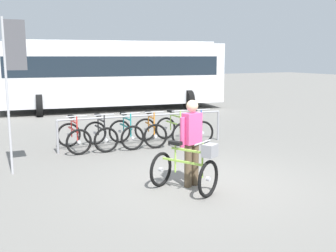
{
  "coord_description": "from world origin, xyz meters",
  "views": [
    {
      "loc": [
        -3.95,
        -6.43,
        2.43
      ],
      "look_at": [
        -0.29,
        0.86,
        1.0
      ],
      "focal_mm": 42.66,
      "sensor_mm": 36.0,
      "label": 1
    }
  ],
  "objects_px": {
    "racked_bike_teal": "(126,133)",
    "person_with_featured_bike": "(192,139)",
    "racked_bike_red": "(74,137)",
    "racked_bike_blue": "(196,128)",
    "racked_bike_orange": "(150,131)",
    "banner_flag": "(12,66)",
    "racked_bike_black": "(100,135)",
    "bus_distant": "(113,71)",
    "featured_bicycle": "(188,169)",
    "racked_bike_lime": "(174,130)"
  },
  "relations": [
    {
      "from": "racked_bike_teal",
      "to": "person_with_featured_bike",
      "type": "bearing_deg",
      "value": -91.39
    },
    {
      "from": "racked_bike_red",
      "to": "racked_bike_teal",
      "type": "distance_m",
      "value": 1.4
    },
    {
      "from": "racked_bike_red",
      "to": "racked_bike_blue",
      "type": "xyz_separation_m",
      "value": [
        3.48,
        -0.33,
        -0.0
      ]
    },
    {
      "from": "racked_bike_blue",
      "to": "person_with_featured_bike",
      "type": "bearing_deg",
      "value": -121.79
    },
    {
      "from": "racked_bike_blue",
      "to": "person_with_featured_bike",
      "type": "xyz_separation_m",
      "value": [
        -2.18,
        -3.52,
        0.54
      ]
    },
    {
      "from": "racked_bike_teal",
      "to": "racked_bike_orange",
      "type": "height_order",
      "value": "same"
    },
    {
      "from": "racked_bike_red",
      "to": "banner_flag",
      "type": "height_order",
      "value": "banner_flag"
    },
    {
      "from": "racked_bike_black",
      "to": "bus_distant",
      "type": "relative_size",
      "value": 0.11
    },
    {
      "from": "racked_bike_blue",
      "to": "featured_bicycle",
      "type": "xyz_separation_m",
      "value": [
        -2.42,
        -3.81,
        0.08
      ]
    },
    {
      "from": "banner_flag",
      "to": "featured_bicycle",
      "type": "bearing_deg",
      "value": -45.64
    },
    {
      "from": "featured_bicycle",
      "to": "banner_flag",
      "type": "xyz_separation_m",
      "value": [
        -2.58,
        2.64,
        1.78
      ]
    },
    {
      "from": "racked_bike_black",
      "to": "racked_bike_teal",
      "type": "distance_m",
      "value": 0.7
    },
    {
      "from": "racked_bike_teal",
      "to": "person_with_featured_bike",
      "type": "relative_size",
      "value": 0.67
    },
    {
      "from": "banner_flag",
      "to": "racked_bike_red",
      "type": "bearing_deg",
      "value": 44.53
    },
    {
      "from": "racked_bike_lime",
      "to": "banner_flag",
      "type": "height_order",
      "value": "banner_flag"
    },
    {
      "from": "racked_bike_teal",
      "to": "person_with_featured_bike",
      "type": "xyz_separation_m",
      "value": [
        -0.09,
        -3.71,
        0.54
      ]
    },
    {
      "from": "racked_bike_red",
      "to": "racked_bike_black",
      "type": "relative_size",
      "value": 1.01
    },
    {
      "from": "racked_bike_red",
      "to": "racked_bike_orange",
      "type": "relative_size",
      "value": 0.92
    },
    {
      "from": "racked_bike_orange",
      "to": "person_with_featured_bike",
      "type": "bearing_deg",
      "value": -102.17
    },
    {
      "from": "racked_bike_red",
      "to": "featured_bicycle",
      "type": "relative_size",
      "value": 0.87
    },
    {
      "from": "racked_bike_teal",
      "to": "racked_bike_lime",
      "type": "height_order",
      "value": "same"
    },
    {
      "from": "racked_bike_black",
      "to": "racked_bike_lime",
      "type": "height_order",
      "value": "same"
    },
    {
      "from": "racked_bike_orange",
      "to": "featured_bicycle",
      "type": "xyz_separation_m",
      "value": [
        -1.03,
        -3.94,
        0.08
      ]
    },
    {
      "from": "racked_bike_teal",
      "to": "racked_bike_blue",
      "type": "xyz_separation_m",
      "value": [
        2.09,
        -0.2,
        -0.0
      ]
    },
    {
      "from": "banner_flag",
      "to": "bus_distant",
      "type": "bearing_deg",
      "value": 59.88
    },
    {
      "from": "racked_bike_teal",
      "to": "racked_bike_lime",
      "type": "relative_size",
      "value": 0.97
    },
    {
      "from": "racked_bike_black",
      "to": "racked_bike_orange",
      "type": "xyz_separation_m",
      "value": [
        1.39,
        -0.13,
        0.0
      ]
    },
    {
      "from": "racked_bike_black",
      "to": "banner_flag",
      "type": "height_order",
      "value": "banner_flag"
    },
    {
      "from": "racked_bike_lime",
      "to": "person_with_featured_bike",
      "type": "relative_size",
      "value": 0.68
    },
    {
      "from": "racked_bike_orange",
      "to": "featured_bicycle",
      "type": "relative_size",
      "value": 0.95
    },
    {
      "from": "racked_bike_lime",
      "to": "person_with_featured_bike",
      "type": "distance_m",
      "value": 3.92
    },
    {
      "from": "racked_bike_black",
      "to": "banner_flag",
      "type": "distance_m",
      "value": 3.23
    },
    {
      "from": "racked_bike_blue",
      "to": "featured_bicycle",
      "type": "height_order",
      "value": "same"
    },
    {
      "from": "banner_flag",
      "to": "racked_bike_orange",
      "type": "bearing_deg",
      "value": 19.79
    },
    {
      "from": "racked_bike_red",
      "to": "racked_bike_teal",
      "type": "relative_size",
      "value": 1.01
    },
    {
      "from": "racked_bike_lime",
      "to": "bus_distant",
      "type": "xyz_separation_m",
      "value": [
        0.81,
        7.58,
        1.37
      ]
    },
    {
      "from": "racked_bike_lime",
      "to": "racked_bike_blue",
      "type": "height_order",
      "value": "same"
    },
    {
      "from": "racked_bike_black",
      "to": "racked_bike_red",
      "type": "bearing_deg",
      "value": 174.64
    },
    {
      "from": "person_with_featured_bike",
      "to": "bus_distant",
      "type": "xyz_separation_m",
      "value": [
        2.29,
        11.16,
        0.83
      ]
    },
    {
      "from": "racked_bike_lime",
      "to": "person_with_featured_bike",
      "type": "height_order",
      "value": "person_with_featured_bike"
    },
    {
      "from": "racked_bike_blue",
      "to": "racked_bike_orange",
      "type": "bearing_deg",
      "value": 174.64
    },
    {
      "from": "racked_bike_black",
      "to": "featured_bicycle",
      "type": "distance_m",
      "value": 4.09
    },
    {
      "from": "featured_bicycle",
      "to": "banner_flag",
      "type": "bearing_deg",
      "value": 134.36
    },
    {
      "from": "racked_bike_black",
      "to": "racked_bike_orange",
      "type": "height_order",
      "value": "same"
    },
    {
      "from": "racked_bike_blue",
      "to": "banner_flag",
      "type": "bearing_deg",
      "value": -166.86
    },
    {
      "from": "racked_bike_orange",
      "to": "racked_bike_lime",
      "type": "relative_size",
      "value": 1.07
    },
    {
      "from": "racked_bike_black",
      "to": "racked_bike_orange",
      "type": "relative_size",
      "value": 0.91
    },
    {
      "from": "racked_bike_red",
      "to": "racked_bike_lime",
      "type": "distance_m",
      "value": 2.8
    },
    {
      "from": "racked_bike_teal",
      "to": "racked_bike_blue",
      "type": "relative_size",
      "value": 0.91
    },
    {
      "from": "racked_bike_teal",
      "to": "banner_flag",
      "type": "distance_m",
      "value": 3.72
    }
  ]
}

